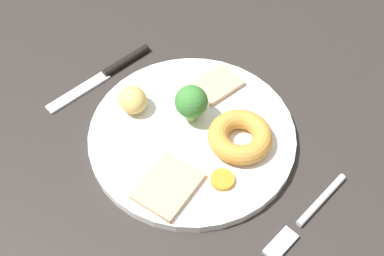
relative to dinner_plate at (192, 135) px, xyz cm
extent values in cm
cube|color=#2B2623|center=(-1.33, -2.45, -2.50)|extent=(120.00, 84.00, 3.60)
cylinder|color=white|center=(0.00, 0.00, 0.00)|extent=(28.27, 28.27, 1.40)
cube|color=tan|center=(-3.48, 8.47, 1.10)|extent=(7.30, 8.71, 0.80)
cube|color=tan|center=(2.86, -8.73, 1.10)|extent=(5.92, 7.25, 0.80)
torus|color=#C68938|center=(-5.87, -2.96, 2.04)|extent=(8.59, 8.59, 2.68)
ellipsoid|color=#D8B260|center=(8.98, 2.29, 2.52)|extent=(5.50, 5.26, 3.64)
cylinder|color=orange|center=(-7.97, 3.20, 1.05)|extent=(3.05, 3.05, 0.70)
cylinder|color=#8CB766|center=(1.77, -1.84, 1.66)|extent=(1.70, 1.70, 1.91)
sphere|color=#387A33|center=(1.77, -1.84, 4.19)|extent=(4.50, 4.50, 4.50)
cylinder|color=silver|center=(-18.70, -3.49, -0.25)|extent=(1.32, 9.53, 0.90)
cube|color=silver|center=(-18.33, 4.75, -0.40)|extent=(2.20, 4.58, 0.60)
cylinder|color=black|center=(17.23, -4.03, -0.10)|extent=(2.03, 8.58, 1.20)
cube|color=silver|center=(18.12, 4.93, -0.50)|extent=(2.72, 10.62, 0.40)
camera|label=1|loc=(-26.86, 30.21, 55.45)|focal=46.86mm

